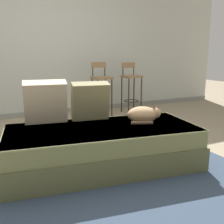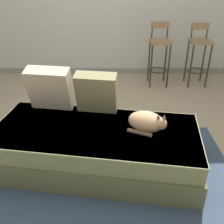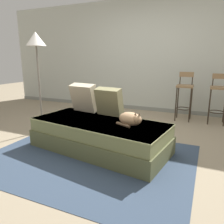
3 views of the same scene
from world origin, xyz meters
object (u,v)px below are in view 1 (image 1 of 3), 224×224
Objects in this scene: throw_pillow_middle at (90,101)px; cat at (144,115)px; couch at (103,147)px; throw_pillow_corner at (45,102)px; bar_stool_by_doorway at (131,83)px; bar_stool_near_window at (101,85)px.

throw_pillow_middle is 0.59m from cat.
throw_pillow_middle is at bearing 89.63° from couch.
cat is (0.93, -0.42, -0.14)m from throw_pillow_corner.
throw_pillow_corner is 1.18× the size of cat.
throw_pillow_corner is at bearing 139.11° from couch.
throw_pillow_corner is at bearing 155.51° from cat.
throw_pillow_corner is 2.59m from bar_stool_by_doorway.
throw_pillow_middle is (0.47, -0.07, -0.02)m from throw_pillow_corner.
bar_stool_near_window reaches higher than couch.
throw_pillow_corner is 1.08× the size of throw_pillow_middle.
bar_stool_by_doorway reaches higher than throw_pillow_corner.
bar_stool_by_doorway reaches higher than throw_pillow_middle.
couch is 0.55m from cat.
couch is 0.53m from throw_pillow_middle.
couch is 4.34× the size of throw_pillow_corner.
throw_pillow_corner reaches higher than throw_pillow_middle.
cat reaches higher than couch.
throw_pillow_corner is at bearing -129.32° from bar_stool_near_window.
cat is 2.34m from bar_stool_by_doorway.
bar_stool_near_window is at bearing 179.97° from bar_stool_by_doorway.
cat is 2.14m from bar_stool_near_window.
throw_pillow_corner is (-0.47, 0.40, 0.43)m from couch.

